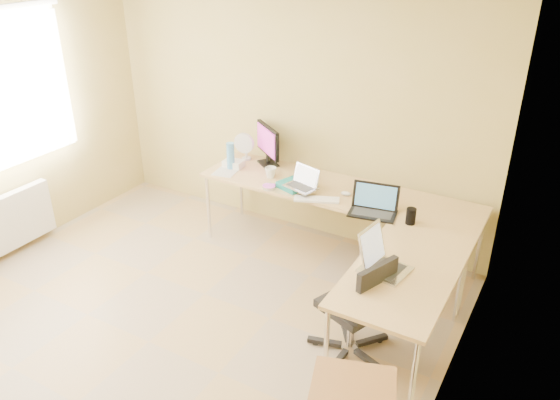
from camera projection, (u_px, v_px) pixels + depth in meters
The scene contains 21 objects.
floor at pixel (149, 342), 4.29m from camera, with size 4.50×4.50×0.00m, color tan.
wall_back at pixel (290, 107), 5.46m from camera, with size 4.50×4.50×0.00m, color tan.
wall_right at pixel (437, 281), 2.77m from camera, with size 4.50×4.50×0.00m, color tan.
desk_main at pixel (335, 224), 5.24m from camera, with size 2.65×0.70×0.73m, color tan.
desk_return at pixel (399, 313), 4.03m from camera, with size 0.70×1.30×0.73m, color tan.
monitor at pixel (268, 145), 5.52m from camera, with size 0.48×0.15×0.41m, color black.
book_stack at pixel (297, 184), 5.13m from camera, with size 0.24×0.32×0.05m, color #176F6D.
laptop_center at pixel (301, 178), 4.94m from camera, with size 0.29×0.22×0.19m, color #AEB0C7.
laptop_black at pixel (373, 201), 4.58m from camera, with size 0.39×0.29×0.25m, color black.
keyboard at pixel (317, 199), 4.87m from camera, with size 0.40×0.11×0.02m, color silver.
mouse at pixel (346, 194), 4.96m from camera, with size 0.10×0.06×0.03m, color silver.
mug at pixel (271, 172), 5.29m from camera, with size 0.11×0.11×0.11m, color silver.
cd_stack at pixel (269, 187), 5.08m from camera, with size 0.13×0.13×0.03m, color silver.
water_bottle at pixel (231, 156), 5.45m from camera, with size 0.08×0.08×0.27m, color #4E9BD9.
papers at pixel (227, 171), 5.46m from camera, with size 0.21×0.30×0.01m, color silver.
white_box at pixel (234, 164), 5.54m from camera, with size 0.19×0.14×0.07m, color white.
desk_fan at pixel (246, 147), 5.67m from camera, with size 0.21×0.21×0.27m, color silver.
black_cup at pixel (411, 216), 4.46m from camera, with size 0.08×0.08×0.14m, color black.
laptop_return at pixel (386, 256), 3.82m from camera, with size 0.29×0.37×0.25m, color silver.
office_chair at pixel (353, 296), 3.99m from camera, with size 0.53×0.53×0.88m, color black.
radiator at pixel (15, 219), 5.35m from camera, with size 0.09×0.80×0.55m, color white.
Camera 1 is at (2.56, -2.39, 2.90)m, focal length 35.28 mm.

